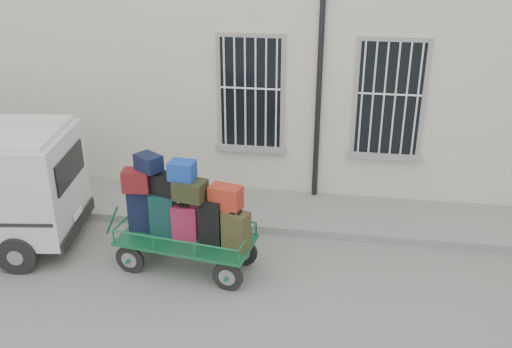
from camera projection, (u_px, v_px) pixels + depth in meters
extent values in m
plane|color=slate|center=(245.00, 273.00, 9.49)|extent=(80.00, 80.00, 0.00)
cube|color=beige|center=(286.00, 34.00, 13.25)|extent=(24.00, 5.00, 6.00)
cylinder|color=black|center=(320.00, 69.00, 10.86)|extent=(0.11, 0.11, 5.60)
cube|color=black|center=(251.00, 93.00, 11.34)|extent=(1.20, 0.08, 2.20)
cube|color=gray|center=(251.00, 148.00, 11.78)|extent=(1.45, 0.22, 0.12)
cube|color=black|center=(389.00, 99.00, 10.94)|extent=(1.20, 0.08, 2.20)
cube|color=gray|center=(384.00, 156.00, 11.39)|extent=(1.45, 0.22, 0.12)
cube|color=gray|center=(264.00, 210.00, 11.45)|extent=(24.00, 1.70, 0.15)
cylinder|color=black|center=(130.00, 259.00, 9.42)|extent=(0.51, 0.13, 0.50)
cylinder|color=gray|center=(130.00, 259.00, 9.42)|extent=(0.29, 0.13, 0.28)
cylinder|color=black|center=(151.00, 237.00, 10.09)|extent=(0.51, 0.13, 0.50)
cylinder|color=gray|center=(151.00, 237.00, 10.09)|extent=(0.29, 0.13, 0.28)
cylinder|color=black|center=(228.00, 276.00, 8.96)|extent=(0.51, 0.13, 0.50)
cylinder|color=gray|center=(228.00, 276.00, 8.96)|extent=(0.29, 0.13, 0.28)
cylinder|color=black|center=(243.00, 252.00, 9.63)|extent=(0.51, 0.13, 0.50)
cylinder|color=gray|center=(243.00, 252.00, 9.63)|extent=(0.29, 0.13, 0.28)
cube|color=#176538|center=(186.00, 240.00, 9.40)|extent=(2.34, 1.31, 0.05)
cylinder|color=#176538|center=(112.00, 220.00, 9.71)|extent=(0.30, 0.08, 0.57)
cube|color=black|center=(142.00, 208.00, 9.54)|extent=(0.42, 0.27, 0.78)
cube|color=black|center=(140.00, 186.00, 9.38)|extent=(0.18, 0.15, 0.03)
cube|color=#0C2B26|center=(163.00, 215.00, 9.34)|extent=(0.42, 0.26, 0.75)
cube|color=black|center=(162.00, 194.00, 9.18)|extent=(0.18, 0.14, 0.03)
cube|color=maroon|center=(185.00, 223.00, 9.26)|extent=(0.42, 0.23, 0.61)
cube|color=black|center=(184.00, 205.00, 9.14)|extent=(0.17, 0.12, 0.03)
cube|color=black|center=(212.00, 221.00, 9.12)|extent=(0.41, 0.34, 0.78)
cube|color=black|center=(211.00, 199.00, 8.95)|extent=(0.16, 0.15, 0.03)
cube|color=#2C2C16|center=(236.00, 231.00, 9.00)|extent=(0.47, 0.39, 0.63)
cube|color=black|center=(236.00, 212.00, 8.86)|extent=(0.18, 0.16, 0.03)
cube|color=#4E0F10|center=(136.00, 180.00, 9.20)|extent=(0.46, 0.34, 0.36)
cube|color=black|center=(167.00, 184.00, 9.14)|extent=(0.59, 0.44, 0.34)
cube|color=black|center=(190.00, 190.00, 8.92)|extent=(0.55, 0.45, 0.31)
cube|color=maroon|center=(226.00, 198.00, 8.93)|extent=(0.55, 0.39, 0.38)
cube|color=black|center=(148.00, 162.00, 9.07)|extent=(0.51, 0.48, 0.26)
cube|color=#163198|center=(182.00, 170.00, 8.88)|extent=(0.42, 0.34, 0.29)
cube|color=black|center=(70.00, 167.00, 9.73)|extent=(0.23, 1.35, 0.53)
cube|color=black|center=(77.00, 224.00, 10.17)|extent=(0.35, 1.79, 0.21)
cube|color=white|center=(78.00, 213.00, 10.08)|extent=(0.09, 0.41, 0.12)
cylinder|color=black|center=(18.00, 255.00, 9.41)|extent=(0.68, 0.30, 0.66)
cylinder|color=black|center=(55.00, 206.00, 11.04)|extent=(0.68, 0.30, 0.66)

